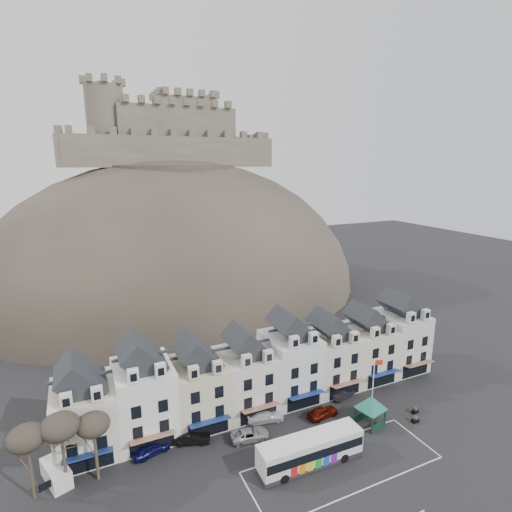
{
  "coord_description": "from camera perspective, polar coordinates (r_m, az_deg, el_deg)",
  "views": [
    {
      "loc": [
        -22.8,
        -29.33,
        32.91
      ],
      "look_at": [
        1.74,
        24.0,
        19.23
      ],
      "focal_mm": 28.0,
      "sensor_mm": 36.0,
      "label": 1
    }
  ],
  "objects": [
    {
      "name": "planter_west",
      "position": [
        61.56,
        21.79,
        -19.75
      ],
      "size": [
        0.96,
        0.64,
        0.92
      ],
      "rotation": [
        0.0,
        0.0,
        0.12
      ],
      "color": "black",
      "rests_on": "ground"
    },
    {
      "name": "car_white",
      "position": [
        56.15,
        1.27,
        -21.86
      ],
      "size": [
        5.31,
        2.97,
        1.45
      ],
      "primitive_type": "imported",
      "rotation": [
        0.0,
        0.0,
        1.37
      ],
      "color": "white",
      "rests_on": "ground"
    },
    {
      "name": "townhouse_terrace",
      "position": [
        57.8,
        1.96,
        -15.43
      ],
      "size": [
        54.4,
        9.35,
        11.8
      ],
      "color": "silver",
      "rests_on": "ground"
    },
    {
      "name": "white_van",
      "position": [
        52.38,
        -26.64,
        -25.99
      ],
      "size": [
        3.28,
        4.78,
        2.01
      ],
      "rotation": [
        0.0,
        0.0,
        0.34
      ],
      "color": "white",
      "rests_on": "ground"
    },
    {
      "name": "ground",
      "position": [
        49.63,
        11.19,
        -28.71
      ],
      "size": [
        300.0,
        300.0,
        0.0
      ],
      "primitive_type": "plane",
      "color": "black",
      "rests_on": "ground"
    },
    {
      "name": "car_black",
      "position": [
        53.28,
        -9.21,
        -24.23
      ],
      "size": [
        4.74,
        2.98,
        1.47
      ],
      "primitive_type": "imported",
      "rotation": [
        0.0,
        0.0,
        1.23
      ],
      "color": "black",
      "rests_on": "ground"
    },
    {
      "name": "car_maroon",
      "position": [
        57.48,
        9.49,
        -21.11
      ],
      "size": [
        4.52,
        2.22,
        1.48
      ],
      "primitive_type": "imported",
      "rotation": [
        0.0,
        0.0,
        1.68
      ],
      "color": "#4E0E04",
      "rests_on": "ground"
    },
    {
      "name": "tree_left_near",
      "position": [
        47.76,
        -22.25,
        -21.46
      ],
      "size": [
        3.43,
        3.43,
        7.84
      ],
      "color": "#3D2F27",
      "rests_on": "ground"
    },
    {
      "name": "red_buoy",
      "position": [
        59.18,
        16.09,
        -20.05
      ],
      "size": [
        1.74,
        1.74,
        2.01
      ],
      "rotation": [
        0.0,
        0.0,
        -0.35
      ],
      "color": "black",
      "rests_on": "ground"
    },
    {
      "name": "car_navy",
      "position": [
        52.66,
        -14.79,
        -25.0
      ],
      "size": [
        4.78,
        2.84,
        1.52
      ],
      "primitive_type": "imported",
      "rotation": [
        0.0,
        0.0,
        1.82
      ],
      "color": "#0D0E42",
      "rests_on": "ground"
    },
    {
      "name": "bus_shelter",
      "position": [
        56.09,
        16.11,
        -19.49
      ],
      "size": [
        6.25,
        6.25,
        4.07
      ],
      "rotation": [
        0.0,
        0.0,
        0.22
      ],
      "color": "black",
      "rests_on": "ground"
    },
    {
      "name": "castle",
      "position": [
        108.06,
        -12.74,
        16.67
      ],
      "size": [
        50.2,
        22.2,
        22.0
      ],
      "color": "brown",
      "rests_on": "ground"
    },
    {
      "name": "car_silver",
      "position": [
        53.28,
        -0.88,
        -24.14
      ],
      "size": [
        4.91,
        2.79,
        1.32
      ],
      "primitive_type": "imported",
      "rotation": [
        0.0,
        0.0,
        1.43
      ],
      "color": "#A4A8AC",
      "rests_on": "ground"
    },
    {
      "name": "castle_hill",
      "position": [
        106.37,
        -10.46,
        -5.07
      ],
      "size": [
        100.0,
        76.0,
        68.0
      ],
      "color": "#342F28",
      "rests_on": "ground"
    },
    {
      "name": "flagpole",
      "position": [
        57.47,
        16.48,
        -16.94
      ],
      "size": [
        1.13,
        0.43,
        8.12
      ],
      "rotation": [
        0.0,
        0.0,
        -0.32
      ],
      "color": "silver",
      "rests_on": "ground"
    },
    {
      "name": "car_charcoal",
      "position": [
        61.86,
        12.33,
        -18.68
      ],
      "size": [
        3.96,
        2.17,
        1.24
      ],
      "primitive_type": "imported",
      "rotation": [
        0.0,
        0.0,
        1.81
      ],
      "color": "black",
      "rests_on": "ground"
    },
    {
      "name": "coach_bay_markings",
      "position": [
        51.32,
        12.32,
        -27.12
      ],
      "size": [
        22.0,
        7.5,
        0.01
      ],
      "primitive_type": "cube",
      "color": "silver",
      "rests_on": "ground"
    },
    {
      "name": "tree_left_far",
      "position": [
        47.97,
        -29.99,
        -21.66
      ],
      "size": [
        3.61,
        3.61,
        8.24
      ],
      "color": "#3D2F27",
      "rests_on": "ground"
    },
    {
      "name": "tree_left_mid",
      "position": [
        47.49,
        -26.19,
        -21.09
      ],
      "size": [
        3.78,
        3.78,
        8.64
      ],
      "color": "#3D2F27",
      "rests_on": "ground"
    },
    {
      "name": "bus",
      "position": [
        49.64,
        7.78,
        -25.66
      ],
      "size": [
        12.32,
        3.12,
        3.46
      ],
      "rotation": [
        0.0,
        0.0,
        -0.02
      ],
      "color": "#262628",
      "rests_on": "ground"
    },
    {
      "name": "planter_east",
      "position": [
        59.76,
        21.81,
        -20.81
      ],
      "size": [
        0.97,
        0.68,
        0.97
      ],
      "rotation": [
        0.0,
        0.0,
        0.01
      ],
      "color": "black",
      "rests_on": "ground"
    }
  ]
}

